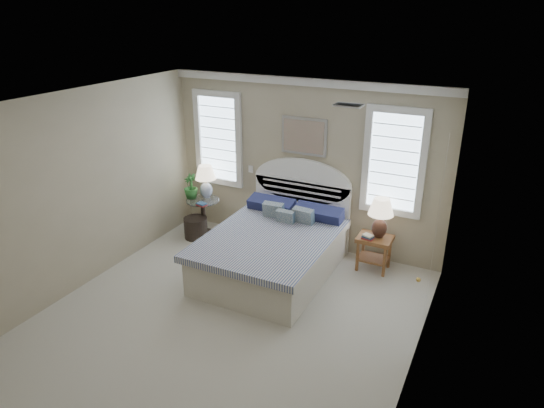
{
  "coord_description": "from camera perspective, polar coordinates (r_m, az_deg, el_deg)",
  "views": [
    {
      "loc": [
        2.78,
        -4.23,
        3.67
      ],
      "look_at": [
        0.18,
        1.0,
        1.27
      ],
      "focal_mm": 32.0,
      "sensor_mm": 36.0,
      "label": 1
    }
  ],
  "objects": [
    {
      "name": "side_table_left",
      "position": [
        8.36,
        -8.08,
        -1.06
      ],
      "size": [
        0.56,
        0.56,
        0.63
      ],
      "color": "black",
      "rests_on": "floor"
    },
    {
      "name": "wall_right",
      "position": [
        4.86,
        17.0,
        -7.31
      ],
      "size": [
        0.02,
        5.0,
        2.7
      ],
      "primitive_type": "cube",
      "color": "tan",
      "rests_on": "floor"
    },
    {
      "name": "wall_left",
      "position": [
        6.97,
        -22.12,
        1.16
      ],
      "size": [
        0.02,
        5.0,
        2.7
      ],
      "primitive_type": "cube",
      "color": "tan",
      "rests_on": "floor"
    },
    {
      "name": "window_right",
      "position": [
        7.16,
        14.19,
        4.81
      ],
      "size": [
        0.9,
        0.06,
        1.6
      ],
      "primitive_type": "cube",
      "color": "silver",
      "rests_on": "wall_back"
    },
    {
      "name": "crown_molding",
      "position": [
        7.32,
        3.92,
        14.17
      ],
      "size": [
        4.5,
        0.08,
        0.12
      ],
      "primitive_type": "cube",
      "color": "silver",
      "rests_on": "wall_back"
    },
    {
      "name": "books_left",
      "position": [
        8.02,
        -8.28,
        -0.04
      ],
      "size": [
        0.18,
        0.15,
        0.04
      ],
      "rotation": [
        0.0,
        0.0,
        -0.18
      ],
      "color": "maroon",
      "rests_on": "side_table_left"
    },
    {
      "name": "potted_plant",
      "position": [
        8.3,
        -9.55,
        2.06
      ],
      "size": [
        0.28,
        0.28,
        0.42
      ],
      "primitive_type": "imported",
      "rotation": [
        0.0,
        0.0,
        -0.22
      ],
      "color": "#327A30",
      "rests_on": "side_table_left"
    },
    {
      "name": "window_left",
      "position": [
        8.25,
        -6.28,
        7.65
      ],
      "size": [
        0.9,
        0.06,
        1.6
      ],
      "primitive_type": "cube",
      "color": "silver",
      "rests_on": "wall_back"
    },
    {
      "name": "floor_pot",
      "position": [
        8.32,
        -8.95,
        -2.77
      ],
      "size": [
        0.51,
        0.51,
        0.36
      ],
      "primitive_type": "cylinder",
      "rotation": [
        0.0,
        0.0,
        0.36
      ],
      "color": "black",
      "rests_on": "floor"
    },
    {
      "name": "floor",
      "position": [
        6.25,
        -5.74,
        -13.76
      ],
      "size": [
        4.5,
        5.0,
        0.01
      ],
      "primitive_type": "cube",
      "color": "#BBB5A0",
      "rests_on": "ground"
    },
    {
      "name": "closet_door",
      "position": [
        5.99,
        18.75,
        -3.3
      ],
      "size": [
        0.02,
        1.8,
        2.4
      ],
      "primitive_type": "cube",
      "color": "white",
      "rests_on": "floor"
    },
    {
      "name": "painting",
      "position": [
        7.48,
        3.76,
        7.94
      ],
      "size": [
        0.74,
        0.04,
        0.58
      ],
      "primitive_type": "cube",
      "color": "silver",
      "rests_on": "wall_back"
    },
    {
      "name": "lamp_left",
      "position": [
        8.25,
        -7.82,
        3.07
      ],
      "size": [
        0.44,
        0.44,
        0.57
      ],
      "rotation": [
        0.0,
        0.0,
        -0.33
      ],
      "color": "white",
      "rests_on": "side_table_left"
    },
    {
      "name": "hvac_vent",
      "position": [
        5.37,
        9.0,
        11.41
      ],
      "size": [
        0.3,
        0.2,
        0.02
      ],
      "primitive_type": "cube",
      "color": "#B2B2B2",
      "rests_on": "ceiling"
    },
    {
      "name": "switch_plate",
      "position": [
        8.09,
        -2.52,
        4.13
      ],
      "size": [
        0.08,
        0.01,
        0.12
      ],
      "primitive_type": "cube",
      "color": "silver",
      "rests_on": "wall_back"
    },
    {
      "name": "bed",
      "position": [
        7.13,
        0.32,
        -5.1
      ],
      "size": [
        1.72,
        2.28,
        1.47
      ],
      "color": "#BAB5A3",
      "rests_on": "floor"
    },
    {
      "name": "wall_back",
      "position": [
        7.64,
        3.79,
        4.59
      ],
      "size": [
        4.5,
        0.02,
        2.7
      ],
      "primitive_type": "cube",
      "color": "tan",
      "rests_on": "floor"
    },
    {
      "name": "ceiling",
      "position": [
        5.15,
        -6.91,
        11.31
      ],
      "size": [
        4.5,
        5.0,
        0.01
      ],
      "primitive_type": "cube",
      "color": "white",
      "rests_on": "wall_back"
    },
    {
      "name": "lamp_right",
      "position": [
        7.15,
        12.67,
        -1.08
      ],
      "size": [
        0.48,
        0.48,
        0.6
      ],
      "rotation": [
        0.0,
        0.0,
        -0.38
      ],
      "color": "black",
      "rests_on": "nightstand_right"
    },
    {
      "name": "books_right",
      "position": [
        7.18,
        11.21,
        -3.82
      ],
      "size": [
        0.19,
        0.16,
        0.07
      ],
      "rotation": [
        0.0,
        0.0,
        -0.29
      ],
      "color": "maroon",
      "rests_on": "nightstand_right"
    },
    {
      "name": "nightstand_right",
      "position": [
        7.33,
        11.95,
        -4.84
      ],
      "size": [
        0.5,
        0.4,
        0.53
      ],
      "color": "brown",
      "rests_on": "floor"
    }
  ]
}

